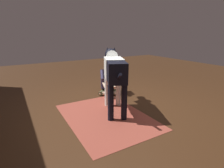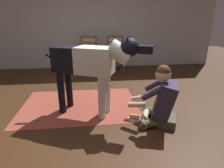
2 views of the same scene
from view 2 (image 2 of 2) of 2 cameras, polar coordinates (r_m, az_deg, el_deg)
ground_plane at (r=2.99m, az=-6.95°, el=-9.57°), size 14.04×14.04×0.00m
back_wall at (r=5.79m, az=-7.54°, el=17.93°), size 7.84×0.10×2.60m
area_rug at (r=3.34m, az=-9.77°, el=-6.31°), size 1.99×1.42×0.01m
dining_chair_left_of_pair at (r=5.35m, az=-7.30°, el=9.66°), size 0.56×0.56×0.98m
dining_chair_right_of_pair at (r=5.40m, az=1.04°, el=9.90°), size 0.48×0.48×0.98m
person_sitting_on_floor at (r=2.71m, az=14.86°, el=-4.86°), size 0.74×0.62×0.87m
large_dog at (r=2.77m, az=-6.42°, el=6.31°), size 1.55×0.78×1.23m
hot_dog_on_plate at (r=2.88m, az=7.00°, el=-10.11°), size 0.20×0.20×0.06m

